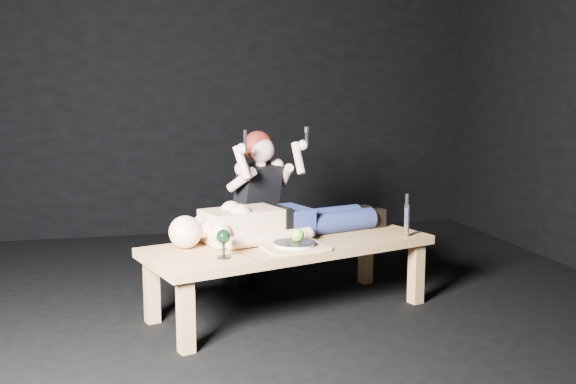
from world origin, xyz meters
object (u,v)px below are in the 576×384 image
object	(u,v)px
table	(290,277)
goblet	(224,244)
lying_man	(284,217)
carving_knife	(407,215)
serving_tray	(294,247)
kneeling_woman	(252,208)

from	to	relation	value
table	goblet	bearing A→B (deg)	-162.75
lying_man	carving_knife	size ratio (longest dim) A/B	6.03
serving_tray	goblet	distance (m)	0.45
kneeling_woman	serving_tray	distance (m)	0.77
serving_tray	carving_knife	size ratio (longest dim) A/B	1.32
lying_man	goblet	xyz separation A→B (m)	(-0.45, -0.47, -0.04)
carving_knife	table	bearing A→B (deg)	160.47
table	carving_knife	distance (m)	0.84
lying_man	kneeling_woman	size ratio (longest dim) A/B	1.45
table	lying_man	size ratio (longest dim) A/B	1.07
table	kneeling_woman	size ratio (longest dim) A/B	1.56
kneeling_woman	serving_tray	bearing A→B (deg)	-105.95
table	carving_knife	bearing A→B (deg)	-19.53
kneeling_woman	goblet	distance (m)	0.93
lying_man	kneeling_woman	bearing A→B (deg)	91.75
lying_man	carving_knife	bearing A→B (deg)	-31.38
lying_man	serving_tray	distance (m)	0.37
table	carving_knife	world-z (taller)	carving_knife
serving_tray	goblet	size ratio (longest dim) A/B	2.24
table	goblet	xyz separation A→B (m)	(-0.45, -0.32, 0.31)
table	serving_tray	bearing A→B (deg)	-113.65
kneeling_woman	serving_tray	xyz separation A→B (m)	(0.12, -0.75, -0.11)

